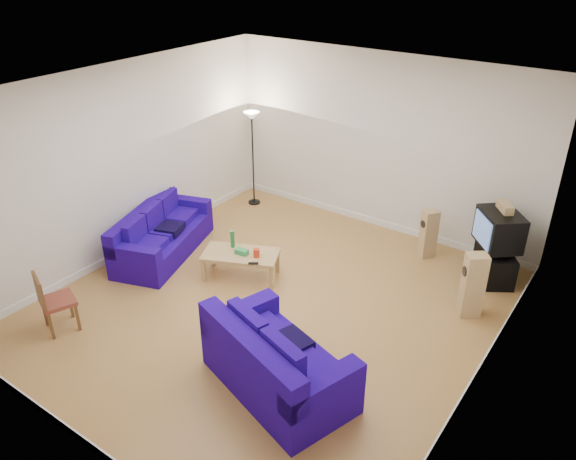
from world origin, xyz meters
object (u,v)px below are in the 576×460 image
Objects in this scene: sofa_loveseat at (274,366)px; tv_stand at (494,264)px; sofa_three_seat at (160,237)px; coffee_table at (241,256)px; television at (499,229)px.

tv_stand is (1.39, 4.01, -0.10)m from sofa_loveseat.
coffee_table is at bearing 78.74° from sofa_three_seat.
television is (1.36, 3.97, 0.54)m from sofa_loveseat.
sofa_loveseat is 1.59× the size of coffee_table.
sofa_three_seat is at bearing -104.04° from television.
tv_stand is (4.94, 2.49, -0.05)m from sofa_three_seat.
coffee_table is at bearing 156.07° from sofa_loveseat.
sofa_three_seat is 2.78× the size of tv_stand.
sofa_loveseat is at bearing -51.90° from tv_stand.
tv_stand is at bearing 34.51° from coffee_table.
sofa_loveseat is at bearing -59.47° from television.
television is at bearing 98.09° from sofa_three_seat.
television is at bearing 34.28° from coffee_table.
television reaches higher than tv_stand.
television reaches higher than coffee_table.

